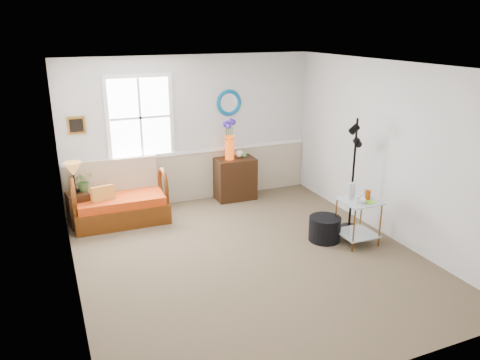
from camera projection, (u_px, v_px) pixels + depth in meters
name	position (u px, v px, depth m)	size (l,w,h in m)	color
floor	(249.00, 258.00, 6.48)	(4.50, 5.00, 0.01)	brown
ceiling	(250.00, 66.00, 5.66)	(4.50, 5.00, 0.01)	white
walls	(250.00, 168.00, 6.07)	(4.51, 5.01, 2.60)	silver
wainscot	(194.00, 176.00, 8.50)	(4.46, 0.02, 0.90)	tan
chair_rail	(193.00, 152.00, 8.35)	(4.46, 0.04, 0.06)	white
window	(140.00, 118.00, 7.80)	(1.14, 0.06, 1.44)	white
picture	(76.00, 125.00, 7.44)	(0.28, 0.03, 0.28)	#C17F25
mirror	(229.00, 103.00, 8.35)	(0.47, 0.47, 0.07)	#016EA7
loveseat	(120.00, 194.00, 7.55)	(1.47, 0.83, 0.96)	#6B340A
throw_pillow	(104.00, 197.00, 7.35)	(0.36, 0.09, 0.36)	orange
lamp_stand	(79.00, 210.00, 7.41)	(0.32, 0.32, 0.57)	black
table_lamp	(74.00, 178.00, 7.26)	(0.27, 0.27, 0.49)	#C18738
potted_plant	(84.00, 183.00, 7.38)	(0.29, 0.33, 0.25)	#3E5E2A
cabinet	(235.00, 178.00, 8.60)	(0.72, 0.46, 0.77)	black
flower_vase	(229.00, 140.00, 8.31)	(0.21, 0.21, 0.72)	#D2440B
side_table	(358.00, 222.00, 6.83)	(0.53, 0.53, 0.68)	#9E672D
tabletop_items	(360.00, 192.00, 6.70)	(0.40, 0.40, 0.24)	silver
floor_lamp	(353.00, 175.00, 7.19)	(0.25, 0.25, 1.76)	black
ottoman	(325.00, 229.00, 6.97)	(0.47, 0.47, 0.36)	black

